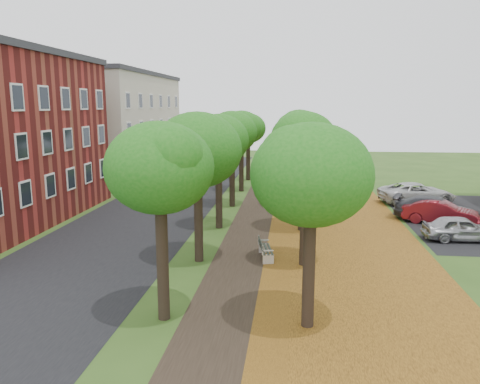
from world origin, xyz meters
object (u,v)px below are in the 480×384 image
(car_red, at_px, (440,212))
(car_white, at_px, (417,193))
(bench, at_px, (265,249))
(car_silver, at_px, (461,228))
(car_grey, at_px, (437,209))

(car_red, height_order, car_white, car_white)
(bench, xyz_separation_m, car_silver, (10.19, 4.12, 0.22))
(car_silver, relative_size, car_white, 0.71)
(car_silver, xyz_separation_m, car_white, (0.15, 9.74, 0.09))
(car_red, relative_size, car_grey, 0.85)
(car_silver, bearing_deg, bench, 109.90)
(car_red, relative_size, car_white, 0.80)
(car_silver, relative_size, car_red, 0.90)
(car_grey, bearing_deg, car_silver, -159.70)
(car_red, bearing_deg, car_white, 19.87)
(car_grey, distance_m, car_white, 5.43)
(car_red, xyz_separation_m, car_grey, (0.00, 0.72, 0.03))
(car_red, xyz_separation_m, car_white, (0.15, 6.15, 0.04))
(car_white, bearing_deg, bench, 130.86)
(bench, bearing_deg, car_white, -47.04)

